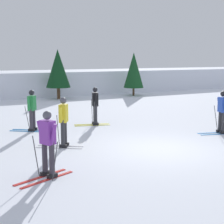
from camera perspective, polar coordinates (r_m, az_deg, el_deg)
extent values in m
plane|color=silver|center=(11.55, 8.20, -6.17)|extent=(120.00, 120.00, 0.00)
cube|color=silver|center=(29.15, -15.00, 4.65)|extent=(80.00, 6.04, 1.90)
cube|color=gold|center=(15.38, -3.27, -2.24)|extent=(1.56, 0.55, 0.02)
cube|color=gold|center=(15.65, -3.42, -2.05)|extent=(1.56, 0.55, 0.02)
cube|color=black|center=(15.39, -2.72, -2.00)|extent=(0.28, 0.19, 0.10)
cube|color=black|center=(15.66, -2.88, -1.81)|extent=(0.28, 0.19, 0.10)
cylinder|color=#2D2D33|center=(15.31, -2.74, -0.26)|extent=(0.14, 0.14, 0.85)
cylinder|color=#2D2D33|center=(15.58, -2.89, -0.09)|extent=(0.14, 0.14, 0.85)
cube|color=black|center=(15.36, -2.83, 2.13)|extent=(0.34, 0.43, 0.60)
cylinder|color=black|center=(15.11, -2.77, 1.97)|extent=(0.16, 0.27, 0.55)
cylinder|color=black|center=(15.60, -3.04, 2.19)|extent=(0.16, 0.27, 0.55)
sphere|color=black|center=(15.31, -2.84, 3.73)|extent=(0.22, 0.22, 0.22)
cylinder|color=#38383D|center=(15.09, -2.99, -0.34)|extent=(0.11, 0.30, 1.13)
cylinder|color=#38383D|center=(15.77, -3.36, 0.06)|extent=(0.11, 0.30, 1.13)
cube|color=silver|center=(11.71, -8.86, -5.92)|extent=(1.37, 0.97, 0.02)
cube|color=silver|center=(11.98, -8.52, -5.58)|extent=(1.37, 0.97, 0.02)
cube|color=black|center=(11.66, -8.15, -5.66)|extent=(0.28, 0.25, 0.10)
cube|color=black|center=(11.93, -7.82, -5.33)|extent=(0.28, 0.25, 0.10)
cylinder|color=#2D2D33|center=(11.55, -8.20, -3.38)|extent=(0.14, 0.14, 0.85)
cylinder|color=#2D2D33|center=(11.82, -7.87, -3.10)|extent=(0.14, 0.14, 0.85)
cube|color=yellow|center=(11.57, -8.10, -0.21)|extent=(0.41, 0.45, 0.60)
cylinder|color=yellow|center=(11.34, -8.50, -0.47)|extent=(0.22, 0.26, 0.55)
cylinder|color=yellow|center=(11.82, -7.90, -0.08)|extent=(0.22, 0.26, 0.55)
sphere|color=#4C4C56|center=(11.51, -8.15, 1.90)|extent=(0.22, 0.22, 0.22)
cylinder|color=#38383D|center=(11.37, -8.96, -3.36)|extent=(0.19, 0.26, 1.19)
cylinder|color=#38383D|center=(12.04, -8.10, -2.65)|extent=(0.19, 0.26, 1.19)
cube|color=#237AC6|center=(14.54, -13.81, -3.15)|extent=(1.33, 1.04, 0.02)
cube|color=#237AC6|center=(14.80, -13.40, -2.92)|extent=(1.33, 1.04, 0.02)
cube|color=black|center=(14.48, -13.27, -2.94)|extent=(0.28, 0.25, 0.10)
cube|color=black|center=(14.73, -12.87, -2.72)|extent=(0.28, 0.25, 0.10)
cylinder|color=#38333D|center=(14.39, -13.34, -1.09)|extent=(0.14, 0.14, 0.85)
cylinder|color=#38333D|center=(14.64, -12.93, -0.90)|extent=(0.14, 0.14, 0.85)
cube|color=#23843D|center=(14.42, -13.22, 1.45)|extent=(0.42, 0.45, 0.60)
cylinder|color=#23843D|center=(14.20, -13.67, 1.27)|extent=(0.23, 0.26, 0.55)
cylinder|color=#23843D|center=(14.66, -12.93, 1.53)|extent=(0.23, 0.26, 0.55)
sphere|color=black|center=(14.37, -13.28, 3.15)|extent=(0.22, 0.22, 0.22)
cylinder|color=#38383D|center=(14.30, -13.92, -1.15)|extent=(0.28, 0.37, 1.11)
cylinder|color=#38383D|center=(14.81, -13.09, -0.77)|extent=(0.28, 0.37, 1.11)
cube|color=red|center=(8.82, -10.67, -11.01)|extent=(1.52, 0.66, 0.02)
cube|color=red|center=(9.03, -11.80, -10.57)|extent=(1.52, 0.66, 0.02)
cube|color=black|center=(8.89, -9.92, -10.42)|extent=(0.29, 0.21, 0.10)
cube|color=black|center=(9.09, -11.06, -9.99)|extent=(0.29, 0.21, 0.10)
cylinder|color=#38333D|center=(8.74, -10.00, -7.48)|extent=(0.14, 0.14, 0.85)
cylinder|color=#38333D|center=(8.95, -11.15, -7.12)|extent=(0.14, 0.14, 0.85)
cube|color=purple|center=(8.69, -10.70, -3.34)|extent=(0.36, 0.44, 0.60)
cylinder|color=purple|center=(8.49, -9.75, -3.69)|extent=(0.18, 0.27, 0.55)
cylinder|color=purple|center=(8.88, -11.81, -3.20)|extent=(0.18, 0.27, 0.55)
sphere|color=#4C4C56|center=(8.61, -10.78, -0.54)|extent=(0.22, 0.22, 0.22)
cylinder|color=#38383D|center=(8.51, -9.49, -8.14)|extent=(0.11, 0.24, 1.03)
cylinder|color=#38383D|center=(9.09, -12.58, -7.13)|extent=(0.11, 0.24, 1.03)
cube|color=#237AC6|center=(14.28, 17.50, -3.53)|extent=(1.56, 0.55, 0.02)
cube|color=#237AC6|center=(14.52, 16.97, -3.30)|extent=(1.56, 0.55, 0.02)
cube|color=black|center=(14.34, 18.04, -3.26)|extent=(0.28, 0.19, 0.10)
cube|color=black|center=(14.58, 17.50, -3.03)|extent=(0.28, 0.19, 0.10)
cylinder|color=#2D2D33|center=(14.25, 18.13, -1.39)|extent=(0.14, 0.14, 0.85)
cylinder|color=#2D2D33|center=(14.49, 17.59, -1.20)|extent=(0.14, 0.14, 0.85)
cube|color=#284CB7|center=(14.28, 17.98, 1.18)|extent=(0.34, 0.43, 0.60)
cylinder|color=#284CB7|center=(14.49, 17.43, 1.26)|extent=(0.16, 0.27, 0.55)
sphere|color=black|center=(14.23, 18.06, 2.89)|extent=(0.22, 0.22, 0.22)
cylinder|color=#38383D|center=(14.07, 18.09, -1.56)|extent=(0.14, 0.40, 1.08)
cylinder|color=#38383D|center=(14.58, 16.95, -1.15)|extent=(0.14, 0.40, 1.08)
cylinder|color=#513823|center=(27.73, 3.60, 3.42)|extent=(0.16, 0.16, 0.64)
cone|color=#14421E|center=(27.61, 3.64, 7.00)|extent=(1.60, 1.60, 2.81)
cylinder|color=#513823|center=(25.61, -8.91, 3.12)|extent=(0.24, 0.24, 0.86)
cone|color=#0F3819|center=(25.49, -9.01, 7.19)|extent=(1.79, 1.79, 2.78)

